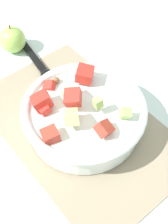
# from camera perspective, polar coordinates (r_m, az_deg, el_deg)

# --- Properties ---
(ground_plane) EXTENTS (2.40, 2.40, 0.00)m
(ground_plane) POSITION_cam_1_polar(r_m,az_deg,el_deg) (0.71, -0.90, -2.65)
(ground_plane) COLOR silver
(placemat) EXTENTS (0.48, 0.30, 0.01)m
(placemat) POSITION_cam_1_polar(r_m,az_deg,el_deg) (0.71, -0.91, -2.51)
(placemat) COLOR gray
(placemat) RESTS_ON ground_plane
(salad_bowl) EXTENTS (0.27, 0.27, 0.12)m
(salad_bowl) POSITION_cam_1_polar(r_m,az_deg,el_deg) (0.68, -0.09, -0.42)
(salad_bowl) COLOR white
(salad_bowl) RESTS_ON placemat
(serving_spoon) EXTENTS (0.21, 0.06, 0.01)m
(serving_spoon) POSITION_cam_1_polar(r_m,az_deg,el_deg) (0.83, -7.84, 8.19)
(serving_spoon) COLOR black
(serving_spoon) RESTS_ON placemat
(whole_apple) EXTENTS (0.07, 0.07, 0.08)m
(whole_apple) POSITION_cam_1_polar(r_m,az_deg,el_deg) (0.89, -12.89, 12.75)
(whole_apple) COLOR #9EC656
(whole_apple) RESTS_ON ground_plane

